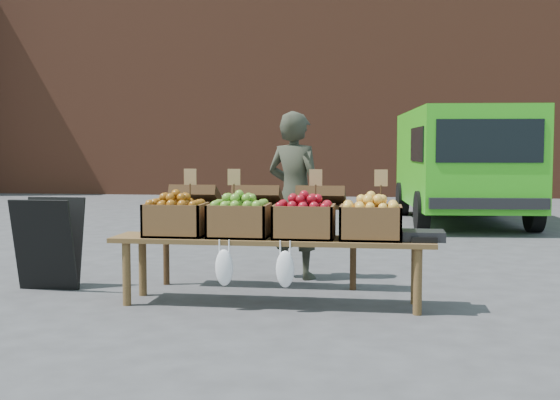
% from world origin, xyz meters
% --- Properties ---
extents(ground, '(80.00, 80.00, 0.00)m').
position_xyz_m(ground, '(0.00, 0.00, 0.00)').
color(ground, '#404043').
extents(brick_building, '(24.00, 4.00, 10.00)m').
position_xyz_m(brick_building, '(0.00, 15.00, 5.00)').
color(brick_building, brown).
rests_on(brick_building, ground).
extents(delivery_van, '(2.37, 4.57, 1.98)m').
position_xyz_m(delivery_van, '(3.19, 6.59, 0.99)').
color(delivery_van, green).
rests_on(delivery_van, ground).
extents(vendor, '(0.73, 0.62, 1.69)m').
position_xyz_m(vendor, '(0.92, 0.90, 0.84)').
color(vendor, '#2E3225').
rests_on(vendor, ground).
extents(chalkboard_sign, '(0.57, 0.32, 0.87)m').
position_xyz_m(chalkboard_sign, '(-1.28, -0.02, 0.43)').
color(chalkboard_sign, black).
rests_on(chalkboard_sign, ground).
extents(back_table, '(2.10, 0.44, 1.04)m').
position_xyz_m(back_table, '(0.64, 0.36, 0.52)').
color(back_table, '#3A2513').
rests_on(back_table, ground).
extents(display_bench, '(2.70, 0.56, 0.57)m').
position_xyz_m(display_bench, '(0.88, -0.36, 0.28)').
color(display_bench, brown).
rests_on(display_bench, ground).
extents(crate_golden_apples, '(0.50, 0.40, 0.28)m').
position_xyz_m(crate_golden_apples, '(0.05, -0.36, 0.71)').
color(crate_golden_apples, '#955B10').
rests_on(crate_golden_apples, display_bench).
extents(crate_russet_pears, '(0.50, 0.40, 0.28)m').
position_xyz_m(crate_russet_pears, '(0.60, -0.36, 0.71)').
color(crate_russet_pears, '#3B7921').
rests_on(crate_russet_pears, display_bench).
extents(crate_red_apples, '(0.50, 0.40, 0.28)m').
position_xyz_m(crate_red_apples, '(1.15, -0.36, 0.71)').
color(crate_red_apples, '#7D010A').
rests_on(crate_red_apples, display_bench).
extents(crate_green_apples, '(0.50, 0.40, 0.28)m').
position_xyz_m(crate_green_apples, '(1.70, -0.36, 0.71)').
color(crate_green_apples, gold).
rests_on(crate_green_apples, display_bench).
extents(weighing_scale, '(0.34, 0.30, 0.08)m').
position_xyz_m(weighing_scale, '(2.13, -0.36, 0.61)').
color(weighing_scale, black).
rests_on(weighing_scale, display_bench).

